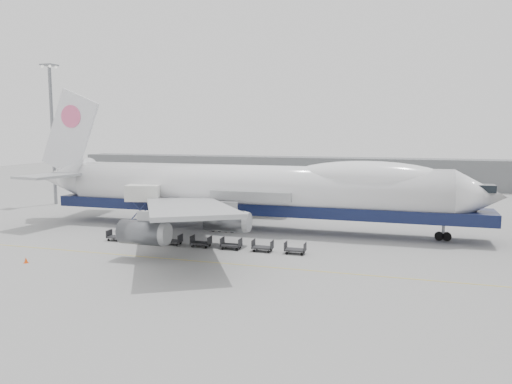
% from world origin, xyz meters
% --- Properties ---
extents(ground, '(260.00, 260.00, 0.00)m').
position_xyz_m(ground, '(0.00, 0.00, 0.00)').
color(ground, gray).
rests_on(ground, ground).
extents(apron_line, '(60.00, 0.15, 0.01)m').
position_xyz_m(apron_line, '(0.00, -6.00, 0.01)').
color(apron_line, gold).
rests_on(apron_line, ground).
extents(hangar, '(110.00, 8.00, 7.00)m').
position_xyz_m(hangar, '(-10.00, 70.00, 3.50)').
color(hangar, slate).
rests_on(hangar, ground).
extents(floodlight_mast, '(2.40, 2.40, 25.43)m').
position_xyz_m(floodlight_mast, '(-42.00, 24.00, 14.27)').
color(floodlight_mast, slate).
rests_on(floodlight_mast, ground).
extents(airliner, '(67.00, 55.30, 19.98)m').
position_xyz_m(airliner, '(0.64, 12.00, 5.62)').
color(airliner, white).
rests_on(airliner, ground).
extents(catering_truck, '(5.43, 4.24, 6.10)m').
position_xyz_m(catering_truck, '(-14.38, 8.06, 3.44)').
color(catering_truck, '#19224B').
rests_on(catering_truck, ground).
extents(traffic_cone, '(0.42, 0.42, 0.62)m').
position_xyz_m(traffic_cone, '(-16.78, -11.87, 0.29)').
color(traffic_cone, '#FB4D0D').
rests_on(traffic_cone, ground).
extents(dolly_0, '(2.30, 1.35, 1.30)m').
position_xyz_m(dolly_0, '(-13.68, 0.08, 0.53)').
color(dolly_0, '#2D2D30').
rests_on(dolly_0, ground).
extents(dolly_1, '(2.30, 1.35, 1.30)m').
position_xyz_m(dolly_1, '(-9.91, 0.08, 0.53)').
color(dolly_1, '#2D2D30').
rests_on(dolly_1, ground).
extents(dolly_2, '(2.30, 1.35, 1.30)m').
position_xyz_m(dolly_2, '(-6.14, 0.08, 0.53)').
color(dolly_2, '#2D2D30').
rests_on(dolly_2, ground).
extents(dolly_3, '(2.30, 1.35, 1.30)m').
position_xyz_m(dolly_3, '(-2.37, 0.08, 0.53)').
color(dolly_3, '#2D2D30').
rests_on(dolly_3, ground).
extents(dolly_4, '(2.30, 1.35, 1.30)m').
position_xyz_m(dolly_4, '(1.40, 0.08, 0.53)').
color(dolly_4, '#2D2D30').
rests_on(dolly_4, ground).
extents(dolly_5, '(2.30, 1.35, 1.30)m').
position_xyz_m(dolly_5, '(5.17, 0.08, 0.53)').
color(dolly_5, '#2D2D30').
rests_on(dolly_5, ground).
extents(dolly_6, '(2.30, 1.35, 1.30)m').
position_xyz_m(dolly_6, '(8.94, 0.08, 0.53)').
color(dolly_6, '#2D2D30').
rests_on(dolly_6, ground).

